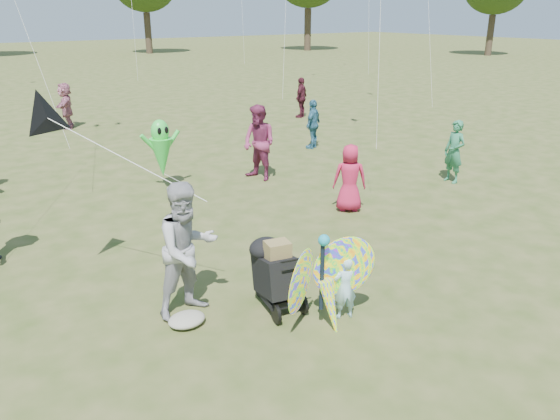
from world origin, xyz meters
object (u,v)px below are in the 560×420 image
Objects in this scene: crowd_a at (350,178)px; adult_man at (188,250)px; crowd_j at (66,106)px; jogging_stroller at (274,270)px; child_girl at (345,288)px; alien_kite at (161,151)px; crowd_h at (301,98)px; crowd_e at (259,143)px; crowd_c at (313,124)px; butterfly_kite at (326,284)px; crowd_f at (454,152)px.

adult_man is at bearing 59.75° from crowd_a.
crowd_j is 1.53× the size of jogging_stroller.
alien_kite is (0.43, 7.14, 0.49)m from child_girl.
crowd_h is 0.97× the size of crowd_j.
crowd_h is (6.30, 6.36, -0.16)m from crowd_e.
crowd_j is at bearing -82.71° from crowd_c.
crowd_c is at bearing 52.03° from butterfly_kite.
crowd_a is at bearing -113.74° from child_girl.
butterfly_kite is 1.00× the size of alien_kite.
crowd_f is at bearing 39.26° from crowd_e.
crowd_h reaches higher than butterfly_kite.
adult_man reaches higher than crowd_j.
crowd_f reaches higher than crowd_a.
crowd_f is at bearing -30.96° from alien_kite.
crowd_f is at bearing -140.94° from crowd_a.
crowd_h is at bearing -106.02° from child_girl.
adult_man is 14.92m from crowd_j.
child_girl is at bearing -59.15° from crowd_f.
crowd_a is 0.96× the size of crowd_c.
jogging_stroller is at bearing -44.24° from crowd_e.
crowd_h is 1.48× the size of jogging_stroller.
crowd_j reaches higher than jogging_stroller.
adult_man is 1.18× the size of crowd_j.
crowd_c is 3.83m from crowd_e.
butterfly_kite is (-6.54, -8.38, -0.10)m from crowd_c.
child_girl is at bearing -45.71° from adult_man.
crowd_e reaches higher than crowd_c.
crowd_a is at bearing 33.63° from crowd_j.
crowd_e is 2.49m from alien_kite.
crowd_h is at bearing 33.10° from alien_kite.
crowd_h is at bearing 40.56° from adult_man.
crowd_f is 7.36m from alien_kite.
crowd_a is 4.68m from alien_kite.
crowd_c is 0.89× the size of alien_kite.
crowd_f is (3.62, 0.04, 0.06)m from crowd_a.
butterfly_kite is (1.32, -1.48, -0.32)m from adult_man.
alien_kite is at bearing -116.58° from crowd_f.
crowd_e is (2.82, 6.44, 0.50)m from child_girl.
adult_man is 1.34× the size of crowd_a.
adult_man is 5.20m from crowd_a.
crowd_h is at bearing 53.45° from butterfly_kite.
crowd_a reaches higher than butterfly_kite.
crowd_j is at bearing 86.35° from butterfly_kite.
butterfly_kite is at bearing -96.59° from alien_kite.
adult_man is 1.02× the size of crowd_e.
jogging_stroller is 6.41m from alien_kite.
crowd_c is 0.80× the size of crowd_e.
crowd_a is 0.86× the size of butterfly_kite.
child_girl is at bearing -36.12° from crowd_e.
adult_man reaches higher than crowd_h.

